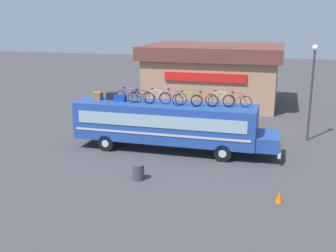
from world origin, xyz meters
name	(u,v)px	position (x,y,z in m)	size (l,w,h in m)	color
ground_plane	(165,150)	(0.00, 0.00, 0.00)	(120.00, 120.00, 0.00)	#423F44
bus	(169,123)	(0.23, 0.00, 1.72)	(12.25, 2.65, 2.88)	#23479E
luggage_bag_1	(98,96)	(-4.37, 0.08, 3.11)	(0.53, 0.52, 0.46)	olive
luggage_bag_2	(112,96)	(-3.53, 0.33, 3.09)	(0.58, 0.53, 0.42)	black
luggage_bag_3	(120,98)	(-2.80, -0.05, 3.08)	(0.68, 0.44, 0.41)	#193899
rooftop_bicycle_1	(129,96)	(-2.21, -0.17, 3.26)	(1.68, 0.44, 0.91)	black
rooftop_bicycle_2	(141,97)	(-1.36, -0.30, 3.24)	(1.72, 0.44, 0.87)	black
rooftop_bicycle_3	(157,98)	(-0.43, -0.22, 3.26)	(1.70, 0.44, 0.91)	black
rooftop_bicycle_4	(173,98)	(0.55, -0.21, 3.27)	(1.67, 0.44, 0.95)	black
rooftop_bicycle_5	(187,100)	(1.44, -0.43, 3.25)	(1.77, 0.44, 0.90)	black
rooftop_bicycle_6	(205,100)	(2.43, -0.18, 3.24)	(1.64, 0.44, 0.88)	black
rooftop_bicycle_7	(220,100)	(3.29, -0.05, 3.27)	(1.72, 0.44, 0.95)	black
rooftop_bicycle_8	(237,101)	(4.21, 0.19, 3.24)	(1.65, 0.44, 0.88)	black
roadside_building	(214,74)	(0.44, 14.77, 2.75)	(12.29, 9.31, 5.36)	tan
trash_bin	(138,172)	(0.04, -4.92, 0.39)	(0.57, 0.57, 0.79)	#3F3F47
traffic_cone	(279,196)	(6.84, -5.73, 0.27)	(0.32, 0.32, 0.54)	orange
street_lamp	(312,80)	(8.44, 4.42, 4.00)	(0.39, 0.39, 6.18)	#38383D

